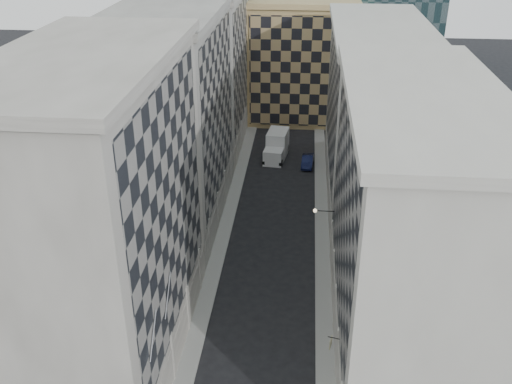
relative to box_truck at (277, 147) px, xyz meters
The scene contains 13 objects.
sidewalk_west 20.65m from the box_truck, 102.45° to the right, with size 1.50×100.00×0.15m, color gray.
sidewalk_east 21.05m from the box_truck, 73.23° to the right, with size 1.50×100.00×0.15m, color gray.
bldg_left_a 41.67m from the box_truck, 104.44° to the right, with size 10.80×22.80×23.70m.
bldg_left_b 22.13m from the box_truck, 120.48° to the right, with size 10.80×22.80×22.70m.
bldg_left_c 14.54m from the box_truck, 154.09° to the left, with size 10.80×22.80×21.70m.
bldg_right_a 38.03m from the box_truck, 71.58° to the right, with size 10.80×26.80×20.70m.
bldg_right_b 16.48m from the box_truck, 34.71° to the right, with size 10.80×28.80×19.70m.
tan_block 19.66m from the box_truck, 81.02° to the left, with size 16.80×14.80×18.80m.
flagpoles_left 44.87m from the box_truck, 96.58° to the right, with size 0.10×6.33×2.33m.
bracket_lamp 27.02m from the box_truck, 78.76° to the right, with size 1.98×0.36×0.36m.
box_truck is the anchor object (origin of this frame).
dark_car 5.10m from the box_truck, 31.08° to the right, with size 1.47×4.22×1.39m, color #0F1539.
shop_sign 41.63m from the box_truck, 81.38° to the right, with size 0.87×0.77×0.86m.
Camera 1 is at (2.87, -22.53, 32.00)m, focal length 40.00 mm.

